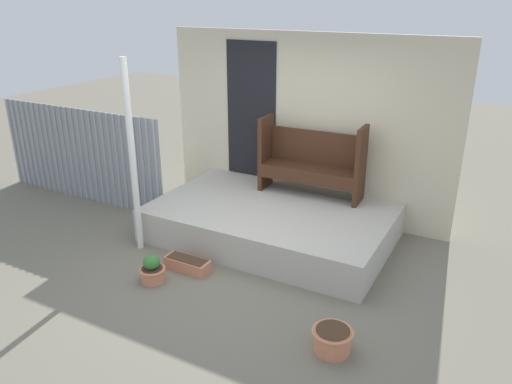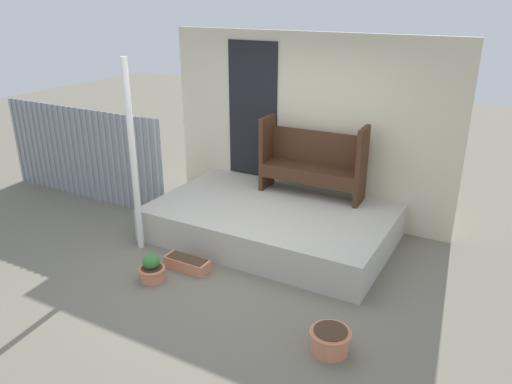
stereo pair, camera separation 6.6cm
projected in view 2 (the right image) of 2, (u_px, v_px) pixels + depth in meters
ground_plane at (236, 269)px, 5.94m from camera, size 24.00×24.00×0.00m
porch_slab at (273, 222)px, 6.66m from camera, size 3.08×1.95×0.44m
house_wall at (303, 126)px, 7.09m from camera, size 4.28×0.08×2.60m
fence_corrugated at (82, 154)px, 7.80m from camera, size 3.17×0.05×1.46m
support_post at (133, 158)px, 6.04m from camera, size 0.08×0.08×2.40m
bench at (313, 159)px, 6.83m from camera, size 1.45×0.45×1.04m
flower_pot_left at (152, 269)px, 5.66m from camera, size 0.30×0.30×0.33m
flower_pot_middle at (330, 340)px, 4.53m from camera, size 0.38×0.38×0.23m
planter_box_rect at (187, 264)px, 5.92m from camera, size 0.56×0.21×0.15m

